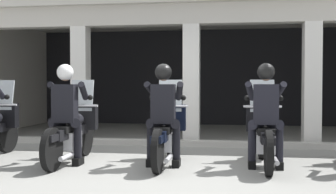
% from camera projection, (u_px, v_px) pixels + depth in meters
% --- Properties ---
extents(ground_plane, '(80.00, 80.00, 0.00)m').
position_uv_depth(ground_plane, '(185.00, 140.00, 9.60)').
color(ground_plane, gray).
extents(station_building, '(11.12, 4.90, 3.16)m').
position_uv_depth(station_building, '(200.00, 56.00, 11.52)').
color(station_building, black).
rests_on(station_building, ground).
extents(kerb_strip, '(10.62, 0.24, 0.12)m').
position_uv_depth(kerb_strip, '(189.00, 143.00, 8.64)').
color(kerb_strip, '#B7B5AD').
rests_on(kerb_strip, ground).
extents(motorcycle_left, '(0.62, 2.04, 1.35)m').
position_uv_depth(motorcycle_left, '(73.00, 131.00, 6.89)').
color(motorcycle_left, black).
rests_on(motorcycle_left, ground).
extents(police_officer_left, '(0.63, 0.61, 1.58)m').
position_uv_depth(police_officer_left, '(66.00, 105.00, 6.60)').
color(police_officer_left, black).
rests_on(police_officer_left, ground).
extents(motorcycle_center, '(0.62, 2.04, 1.35)m').
position_uv_depth(motorcycle_center, '(166.00, 132.00, 6.76)').
color(motorcycle_center, black).
rests_on(motorcycle_center, ground).
extents(police_officer_center, '(0.63, 0.61, 1.58)m').
position_uv_depth(police_officer_center, '(164.00, 106.00, 6.47)').
color(police_officer_center, black).
rests_on(police_officer_center, ground).
extents(motorcycle_right, '(0.62, 2.04, 1.35)m').
position_uv_depth(motorcycle_right, '(264.00, 133.00, 6.59)').
color(motorcycle_right, black).
rests_on(motorcycle_right, ground).
extents(police_officer_right, '(0.63, 0.61, 1.58)m').
position_uv_depth(police_officer_right, '(266.00, 106.00, 6.30)').
color(police_officer_right, black).
rests_on(police_officer_right, ground).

